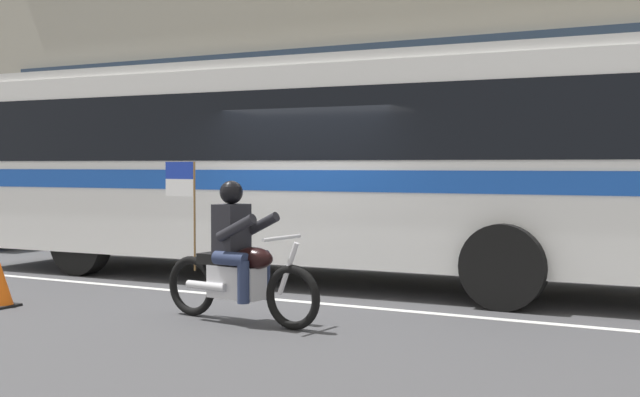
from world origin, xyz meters
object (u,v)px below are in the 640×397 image
transit_bus (315,155)px  motorcycle_with_rider (238,262)px  fire_hydrant (342,232)px  traffic_cone (0,286)px

transit_bus → motorcycle_with_rider: bearing=-76.5°
fire_hydrant → traffic_cone: size_ratio=1.36×
motorcycle_with_rider → traffic_cone: motorcycle_with_rider is taller
traffic_cone → fire_hydrant: bearing=76.0°
traffic_cone → transit_bus: bearing=58.6°
transit_bus → motorcycle_with_rider: transit_bus is taller
transit_bus → traffic_cone: transit_bus is taller
motorcycle_with_rider → transit_bus: bearing=103.5°
transit_bus → fire_hydrant: transit_bus is taller
transit_bus → fire_hydrant: bearing=107.4°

